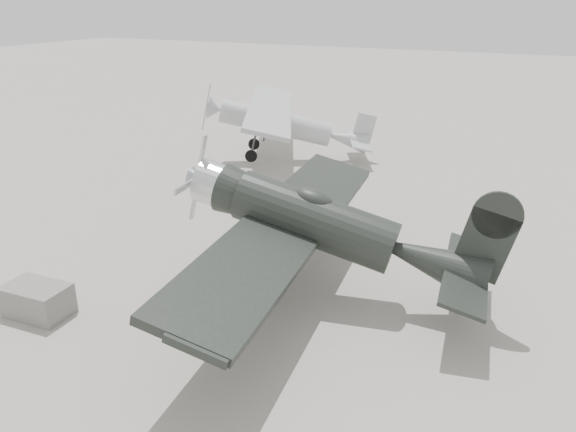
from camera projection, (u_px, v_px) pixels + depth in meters
name	position (u px, v px, depth m)	size (l,w,h in m)	color
ground	(255.00, 289.00, 16.92)	(160.00, 160.00, 0.00)	gray
lowwing_monoplane	(329.00, 227.00, 15.79)	(9.12, 12.76, 4.10)	black
highwing_monoplane	(283.00, 119.00, 29.29)	(9.34, 12.01, 3.52)	#A3A5A8
equipment_block	(37.00, 300.00, 15.41)	(1.76, 1.10, 0.88)	slate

